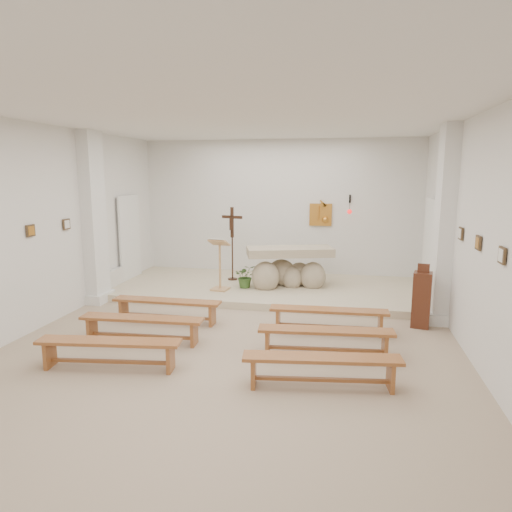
% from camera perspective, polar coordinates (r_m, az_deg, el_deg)
% --- Properties ---
extents(ground, '(7.00, 10.00, 0.00)m').
position_cam_1_polar(ground, '(7.18, -3.19, -11.45)').
color(ground, tan).
rests_on(ground, ground).
extents(wall_left, '(0.02, 10.00, 3.50)m').
position_cam_1_polar(wall_left, '(8.32, -27.31, 2.88)').
color(wall_left, silver).
rests_on(wall_left, ground).
extents(wall_right, '(0.02, 10.00, 3.50)m').
position_cam_1_polar(wall_right, '(6.77, 26.63, 1.49)').
color(wall_right, silver).
rests_on(wall_right, ground).
extents(wall_back, '(7.00, 0.02, 3.50)m').
position_cam_1_polar(wall_back, '(11.61, 2.89, 5.77)').
color(wall_back, silver).
rests_on(wall_back, ground).
extents(ceiling, '(7.00, 10.00, 0.02)m').
position_cam_1_polar(ceiling, '(6.73, -3.49, 17.38)').
color(ceiling, silver).
rests_on(ceiling, wall_back).
extents(sanctuary_platform, '(6.98, 3.00, 0.15)m').
position_cam_1_polar(sanctuary_platform, '(10.42, 1.61, -4.08)').
color(sanctuary_platform, beige).
rests_on(sanctuary_platform, ground).
extents(pilaster_left, '(0.26, 0.55, 3.50)m').
position_cam_1_polar(pilaster_left, '(9.89, -19.58, 4.42)').
color(pilaster_left, white).
rests_on(pilaster_left, ground).
extents(pilaster_right, '(0.26, 0.55, 3.50)m').
position_cam_1_polar(pilaster_right, '(8.67, 22.45, 3.50)').
color(pilaster_right, white).
rests_on(pilaster_right, ground).
extents(gold_wall_relief, '(0.55, 0.04, 0.55)m').
position_cam_1_polar(gold_wall_relief, '(11.48, 8.08, 5.13)').
color(gold_wall_relief, '#C17F2D').
rests_on(gold_wall_relief, wall_back).
extents(sanctuary_lamp, '(0.11, 0.36, 0.44)m').
position_cam_1_polar(sanctuary_lamp, '(11.20, 11.62, 5.72)').
color(sanctuary_lamp, black).
rests_on(sanctuary_lamp, wall_back).
extents(station_frame_left_mid, '(0.03, 0.20, 0.20)m').
position_cam_1_polar(station_frame_left_mid, '(8.47, -26.35, 2.86)').
color(station_frame_left_mid, '#44321E').
rests_on(station_frame_left_mid, wall_left).
extents(station_frame_left_rear, '(0.03, 0.20, 0.20)m').
position_cam_1_polar(station_frame_left_rear, '(9.28, -22.62, 3.69)').
color(station_frame_left_rear, '#44321E').
rests_on(station_frame_left_rear, wall_left).
extents(station_frame_right_front, '(0.03, 0.20, 0.20)m').
position_cam_1_polar(station_frame_right_front, '(6.01, 28.40, 0.07)').
color(station_frame_right_front, '#44321E').
rests_on(station_frame_right_front, wall_right).
extents(station_frame_right_mid, '(0.03, 0.20, 0.20)m').
position_cam_1_polar(station_frame_right_mid, '(6.96, 26.03, 1.50)').
color(station_frame_right_mid, '#44321E').
rests_on(station_frame_right_mid, wall_right).
extents(station_frame_right_rear, '(0.03, 0.20, 0.20)m').
position_cam_1_polar(station_frame_right_rear, '(7.92, 24.23, 2.58)').
color(station_frame_right_rear, '#44321E').
rests_on(station_frame_right_rear, wall_right).
extents(radiator_left, '(0.10, 0.85, 0.52)m').
position_cam_1_polar(radiator_left, '(10.75, -17.49, -3.04)').
color(radiator_left, silver).
rests_on(radiator_left, ground).
extents(radiator_right, '(0.10, 0.85, 0.52)m').
position_cam_1_polar(radiator_right, '(9.62, 21.41, -4.82)').
color(radiator_right, silver).
rests_on(radiator_right, ground).
extents(altar, '(2.02, 1.24, 0.98)m').
position_cam_1_polar(altar, '(10.25, 4.08, -1.76)').
color(altar, tan).
rests_on(altar, sanctuary_platform).
extents(lectern, '(0.46, 0.40, 1.16)m').
position_cam_1_polar(lectern, '(9.89, -4.57, -1.05)').
color(lectern, tan).
rests_on(lectern, sanctuary_platform).
extents(crucifix_stand, '(0.52, 0.23, 1.74)m').
position_cam_1_polar(crucifix_stand, '(10.78, -3.00, 2.24)').
color(crucifix_stand, '#321A0F').
rests_on(crucifix_stand, sanctuary_platform).
extents(potted_plant, '(0.58, 0.54, 0.52)m').
position_cam_1_polar(potted_plant, '(10.14, -1.31, -2.53)').
color(potted_plant, '#345923').
rests_on(potted_plant, sanctuary_platform).
extents(donation_pedestal, '(0.36, 0.36, 1.13)m').
position_cam_1_polar(donation_pedestal, '(8.48, 19.99, -5.11)').
color(donation_pedestal, '#562818').
rests_on(donation_pedestal, ground).
extents(bench_left_front, '(1.98, 0.32, 0.42)m').
position_cam_1_polar(bench_left_front, '(8.43, -11.08, -6.07)').
color(bench_left_front, '#98582C').
rests_on(bench_left_front, ground).
extents(bench_right_front, '(1.99, 0.39, 0.42)m').
position_cam_1_polar(bench_right_front, '(7.83, 9.05, -7.27)').
color(bench_right_front, '#98582C').
rests_on(bench_right_front, ground).
extents(bench_left_second, '(1.99, 0.41, 0.42)m').
position_cam_1_polar(bench_left_second, '(7.53, -14.07, -8.18)').
color(bench_left_second, '#98582C').
rests_on(bench_left_second, ground).
extents(bench_right_second, '(1.99, 0.49, 0.42)m').
position_cam_1_polar(bench_right_second, '(6.85, 8.70, -9.84)').
color(bench_right_second, '#98582C').
rests_on(bench_right_second, ground).
extents(bench_left_third, '(2.00, 0.55, 0.42)m').
position_cam_1_polar(bench_left_third, '(6.67, -17.89, -10.81)').
color(bench_left_third, '#98582C').
rests_on(bench_left_third, ground).
extents(bench_right_third, '(2.00, 0.56, 0.42)m').
position_cam_1_polar(bench_right_third, '(5.89, 8.21, -13.24)').
color(bench_right_third, '#98582C').
rests_on(bench_right_third, ground).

